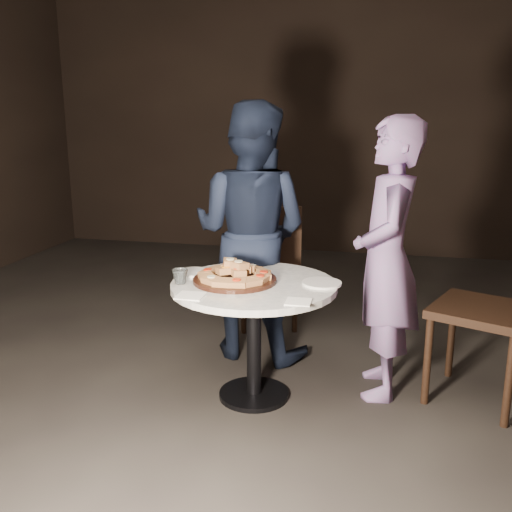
# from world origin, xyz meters

# --- Properties ---
(floor) EXTENTS (7.00, 7.00, 0.00)m
(floor) POSITION_xyz_m (0.00, 0.00, 0.00)
(floor) COLOR black
(floor) RESTS_ON ground
(table) EXTENTS (0.93, 0.93, 0.65)m
(table) POSITION_xyz_m (0.06, 0.03, 0.53)
(table) COLOR black
(table) RESTS_ON ground
(serving_board) EXTENTS (0.55, 0.55, 0.02)m
(serving_board) POSITION_xyz_m (-0.04, 0.03, 0.66)
(serving_board) COLOR black
(serving_board) RESTS_ON table
(focaccia_pile) EXTENTS (0.39, 0.37, 0.10)m
(focaccia_pile) POSITION_xyz_m (-0.04, 0.03, 0.70)
(focaccia_pile) COLOR #A56E40
(focaccia_pile) RESTS_ON serving_board
(plate_left) EXTENTS (0.21, 0.21, 0.01)m
(plate_left) POSITION_xyz_m (-0.30, 0.14, 0.65)
(plate_left) COLOR white
(plate_left) RESTS_ON table
(plate_right) EXTENTS (0.25, 0.25, 0.01)m
(plate_right) POSITION_xyz_m (0.41, 0.08, 0.65)
(plate_right) COLOR white
(plate_right) RESTS_ON table
(water_glass) EXTENTS (0.11, 0.11, 0.08)m
(water_glass) POSITION_xyz_m (-0.31, -0.07, 0.68)
(water_glass) COLOR silver
(water_glass) RESTS_ON table
(napkin_near) EXTENTS (0.13, 0.13, 0.01)m
(napkin_near) POSITION_xyz_m (-0.19, -0.26, 0.65)
(napkin_near) COLOR white
(napkin_near) RESTS_ON table
(napkin_far) EXTENTS (0.12, 0.12, 0.01)m
(napkin_far) POSITION_xyz_m (0.33, -0.23, 0.65)
(napkin_far) COLOR white
(napkin_far) RESTS_ON table
(chair_far) EXTENTS (0.53, 0.54, 0.90)m
(chair_far) POSITION_xyz_m (-0.07, 1.05, 0.52)
(chair_far) COLOR black
(chair_far) RESTS_ON ground
(chair_right) EXTENTS (0.64, 0.62, 1.00)m
(chair_right) POSITION_xyz_m (1.32, 0.22, 0.58)
(chair_right) COLOR black
(chair_right) RESTS_ON ground
(diner_navy) EXTENTS (0.86, 0.73, 1.58)m
(diner_navy) POSITION_xyz_m (-0.09, 0.62, 0.79)
(diner_navy) COLOR black
(diner_navy) RESTS_ON ground
(diner_teal) EXTENTS (0.40, 0.57, 1.50)m
(diner_teal) POSITION_xyz_m (0.73, 0.26, 0.75)
(diner_teal) COLOR slate
(diner_teal) RESTS_ON ground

